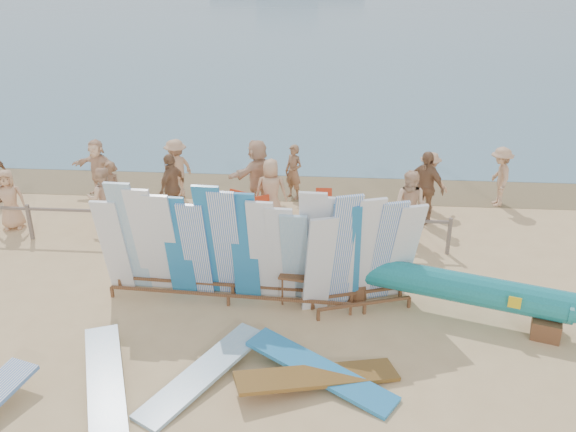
# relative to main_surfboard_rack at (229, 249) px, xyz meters

# --- Properties ---
(ground) EXTENTS (160.00, 160.00, 0.00)m
(ground) POSITION_rel_main_surfboard_rack_xyz_m (-1.32, -0.55, -1.16)
(ground) COLOR #DBB57E
(ground) RESTS_ON ground
(wet_sand_strip) EXTENTS (40.00, 2.60, 0.01)m
(wet_sand_strip) POSITION_rel_main_surfboard_rack_xyz_m (-1.32, 6.65, -1.16)
(wet_sand_strip) COLOR olive
(wet_sand_strip) RESTS_ON ground
(fence) EXTENTS (12.08, 0.08, 0.90)m
(fence) POSITION_rel_main_surfboard_rack_xyz_m (-1.32, 2.45, -0.53)
(fence) COLOR #79685C
(fence) RESTS_ON ground
(main_surfboard_rack) EXTENTS (5.19, 0.99, 2.59)m
(main_surfboard_rack) POSITION_rel_main_surfboard_rack_xyz_m (0.00, 0.00, 0.00)
(main_surfboard_rack) COLOR brown
(main_surfboard_rack) RESTS_ON ground
(side_surfboard_rack) EXTENTS (2.30, 1.33, 2.56)m
(side_surfboard_rack) POSITION_rel_main_surfboard_rack_xyz_m (2.60, -0.10, -0.01)
(side_surfboard_rack) COLOR brown
(side_surfboard_rack) RESTS_ON ground
(outrigger_canoe) EXTENTS (6.48, 2.58, 0.94)m
(outrigger_canoe) POSITION_rel_main_surfboard_rack_xyz_m (4.23, -0.17, -0.56)
(outrigger_canoe) COLOR brown
(outrigger_canoe) RESTS_ON ground
(vendor_table) EXTENTS (0.86, 0.67, 1.04)m
(vendor_table) POSITION_rel_main_surfboard_rack_xyz_m (1.40, 0.06, -0.82)
(vendor_table) COLOR brown
(vendor_table) RESTS_ON ground
(flat_board_d) EXTENTS (2.60, 1.87, 0.32)m
(flat_board_d) POSITION_rel_main_surfboard_rack_xyz_m (1.87, -2.30, -1.16)
(flat_board_d) COLOR #257BB9
(flat_board_d) RESTS_ON ground
(flat_board_b) EXTENTS (1.86, 2.61, 0.27)m
(flat_board_b) POSITION_rel_main_surfboard_rack_xyz_m (-0.03, -2.49, -1.16)
(flat_board_b) COLOR #85B6D5
(flat_board_b) RESTS_ON ground
(flat_board_c) EXTENTS (2.72, 1.44, 0.34)m
(flat_board_c) POSITION_rel_main_surfboard_rack_xyz_m (1.84, -2.47, -1.16)
(flat_board_c) COLOR brown
(flat_board_c) RESTS_ON ground
(flat_board_a) EXTENTS (1.53, 2.71, 0.32)m
(flat_board_a) POSITION_rel_main_surfboard_rack_xyz_m (-1.56, -2.84, -1.16)
(flat_board_a) COLOR #85B6D5
(flat_board_a) RESTS_ON ground
(beach_chair_left) EXTENTS (0.77, 0.78, 0.89)m
(beach_chair_left) POSITION_rel_main_surfboard_rack_xyz_m (-0.52, 3.59, -0.90)
(beach_chair_left) COLOR red
(beach_chair_left) RESTS_ON ground
(beach_chair_right) EXTENTS (0.71, 0.72, 0.83)m
(beach_chair_right) POSITION_rel_main_surfboard_rack_xyz_m (0.25, 3.44, -0.92)
(beach_chair_right) COLOR red
(beach_chair_right) RESTS_ON ground
(stroller) EXTENTS (0.51, 0.72, 0.98)m
(stroller) POSITION_rel_main_surfboard_rack_xyz_m (1.76, 3.65, -0.77)
(stroller) COLOR red
(stroller) RESTS_ON ground
(beachgoer_2) EXTENTS (0.86, 0.60, 1.61)m
(beachgoer_2) POSITION_rel_main_surfboard_rack_xyz_m (-3.74, 3.25, -0.36)
(beachgoer_2) COLOR beige
(beachgoer_2) RESTS_ON ground
(beachgoer_7) EXTENTS (0.64, 0.60, 1.56)m
(beachgoer_7) POSITION_rel_main_surfboard_rack_xyz_m (0.86, 5.65, -0.38)
(beachgoer_7) COLOR #8C6042
(beachgoer_7) RESTS_ON ground
(beachgoer_9) EXTENTS (1.10, 0.79, 1.57)m
(beachgoer_9) POSITION_rel_main_surfboard_rack_xyz_m (4.57, 5.26, -0.38)
(beachgoer_9) COLOR tan
(beachgoer_9) RESTS_ON ground
(beachgoer_0) EXTENTS (0.83, 0.57, 1.55)m
(beachgoer_0) POSITION_rel_main_surfboard_rack_xyz_m (-6.09, 3.05, -0.39)
(beachgoer_0) COLOR tan
(beachgoer_0) RESTS_ON ground
(beachgoer_extra_0) EXTENTS (0.46, 1.08, 1.66)m
(beachgoer_extra_0) POSITION_rel_main_surfboard_rack_xyz_m (6.50, 5.57, -0.33)
(beachgoer_extra_0) COLOR tan
(beachgoer_extra_0) RESTS_ON ground
(beachgoer_3) EXTENTS (0.99, 1.17, 1.70)m
(beachgoer_3) POSITION_rel_main_surfboard_rack_xyz_m (-2.43, 5.45, -0.31)
(beachgoer_3) COLOR tan
(beachgoer_3) RESTS_ON ground
(beachgoer_5) EXTENTS (1.52, 1.74, 1.90)m
(beachgoer_5) POSITION_rel_main_surfboard_rack_xyz_m (-0.07, 4.97, -0.21)
(beachgoer_5) COLOR beige
(beachgoer_5) RESTS_ON ground
(beachgoer_1) EXTENTS (0.67, 0.54, 1.60)m
(beachgoer_1) POSITION_rel_main_surfboard_rack_xyz_m (-3.67, 3.69, -0.36)
(beachgoer_1) COLOR #8C6042
(beachgoer_1) RESTS_ON ground
(beachgoer_11) EXTENTS (1.58, 0.87, 1.62)m
(beachgoer_11) POSITION_rel_main_surfboard_rack_xyz_m (-4.75, 5.54, -0.35)
(beachgoer_11) COLOR beige
(beachgoer_11) RESTS_ON ground
(beachgoer_6) EXTENTS (0.82, 0.40, 1.68)m
(beachgoer_6) POSITION_rel_main_surfboard_rack_xyz_m (0.40, 3.98, -0.32)
(beachgoer_6) COLOR tan
(beachgoer_6) RESTS_ON ground
(beachgoer_4) EXTENTS (0.76, 1.14, 1.80)m
(beachgoer_4) POSITION_rel_main_surfboard_rack_xyz_m (-2.15, 3.89, -0.26)
(beachgoer_4) COLOR #8C6042
(beachgoer_4) RESTS_ON ground
(beachgoer_10) EXTENTS (1.13, 1.11, 1.89)m
(beachgoer_10) POSITION_rel_main_surfboard_rack_xyz_m (4.32, 4.31, -0.21)
(beachgoer_10) COLOR #8C6042
(beachgoer_10) RESTS_ON ground
(beachgoer_8) EXTENTS (0.96, 0.72, 1.79)m
(beachgoer_8) POSITION_rel_main_surfboard_rack_xyz_m (3.84, 3.05, -0.27)
(beachgoer_8) COLOR beige
(beachgoer_8) RESTS_ON ground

